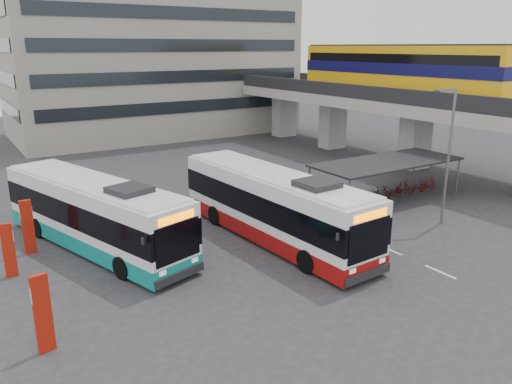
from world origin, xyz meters
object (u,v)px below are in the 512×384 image
bus_main (273,206)px  bus_teal (95,214)px  lamp_post (448,149)px  pedestrian (234,201)px

bus_main → bus_teal: size_ratio=1.02×
bus_main → lamp_post: 10.03m
pedestrian → lamp_post: size_ratio=0.25×
bus_main → lamp_post: bearing=-22.0°
bus_main → pedestrian: (0.07, 4.11, -0.82)m
bus_main → pedestrian: bus_main is taller
bus_teal → pedestrian: bus_teal is taller
bus_main → pedestrian: size_ratio=6.94×
bus_main → lamp_post: lamp_post is taller
lamp_post → bus_teal: bearing=-178.2°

